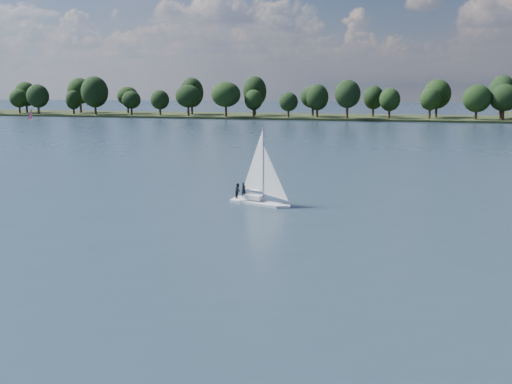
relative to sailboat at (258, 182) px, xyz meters
The scene contains 6 objects.
ground 58.52m from the sailboat, 80.27° to the left, with size 700.00×700.00×0.00m, color #233342.
far_shore 169.93m from the sailboat, 86.67° to the left, with size 660.00×40.00×1.50m, color black.
sailboat is the anchor object (origin of this frame).
dinghy_pink 171.58m from the sailboat, 133.10° to the left, with size 3.20×1.82×4.82m.
pontoon 213.83m from the sailboat, 135.07° to the left, with size 4.00×2.00×0.50m, color #5C5E61.
treeline 166.10m from the sailboat, 89.91° to the left, with size 562.34×74.57×17.80m.
Camera 1 is at (4.91, -15.90, 12.55)m, focal length 40.00 mm.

